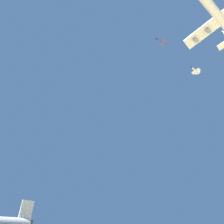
{
  "coord_description": "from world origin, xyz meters",
  "views": [
    {
      "loc": [
        59.78,
        78.52,
        2.94
      ],
      "look_at": [
        -15.92,
        50.69,
        58.02
      ],
      "focal_mm": 28.22,
      "sensor_mm": 36.0,
      "label": 1
    }
  ],
  "objects": [
    {
      "name": "chase_jet_lead",
      "position": [
        -82.42,
        114.49,
        135.67
      ],
      "size": [
        14.46,
        10.47,
        4.0
      ],
      "rotation": [
        0.0,
        0.0,
        -0.54
      ],
      "color": "silver"
    },
    {
      "name": "carrier_jet",
      "position": [
        -39.89,
        134.38,
        145.39
      ],
      "size": [
        73.13,
        59.06,
        20.82
      ],
      "rotation": [
        0.13,
        0.0,
        -0.44
      ],
      "color": "white"
    },
    {
      "name": "chase_jet_left_wing",
      "position": [
        -56.22,
        89.03,
        159.79
      ],
      "size": [
        13.3,
        12.33,
        4.0
      ],
      "rotation": [
        0.0,
        0.0,
        -0.73
      ],
      "color": "#38478C"
    }
  ]
}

